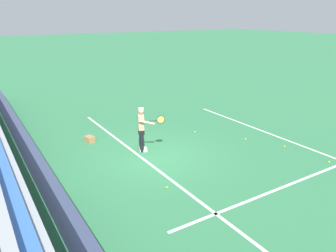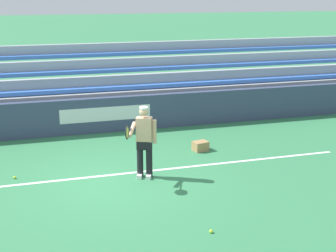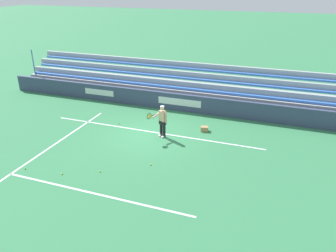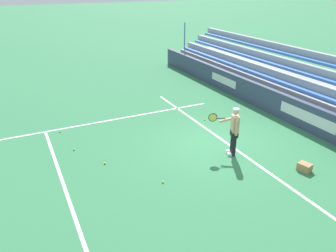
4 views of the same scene
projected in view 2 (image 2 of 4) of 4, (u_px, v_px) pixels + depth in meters
The scene contains 8 objects.
ground_plane at pixel (117, 183), 10.78m from camera, with size 160.00×160.00×0.00m, color #337A4C.
court_baseline_white at pixel (114, 175), 11.24m from camera, with size 12.00×0.10×0.01m, color white.
back_wall_sponsor_board at pixel (93, 116), 14.42m from camera, with size 24.61×0.25×1.10m.
bleacher_stand at pixel (86, 97), 16.06m from camera, with size 23.38×2.40×2.95m.
tennis_player at pixel (144, 141), 10.86m from camera, with size 0.85×0.91×1.71m.
ball_box_cardboard at pixel (200, 146), 12.92m from camera, with size 0.40×0.30×0.26m, color #A87F51.
tennis_ball_far_right at pixel (15, 177), 11.00m from camera, with size 0.07×0.07×0.07m, color #CCE533.
tennis_ball_toward_net at pixel (211, 231), 8.54m from camera, with size 0.07×0.07×0.07m, color #CCE533.
Camera 2 is at (1.64, 9.92, 4.27)m, focal length 50.00 mm.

